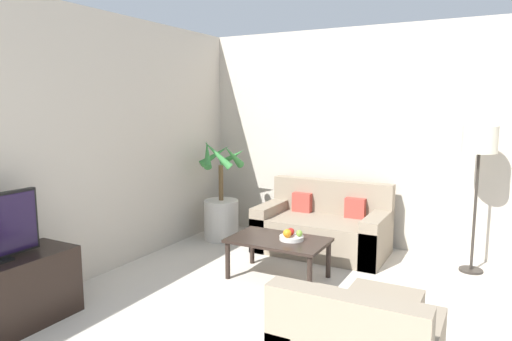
{
  "coord_description": "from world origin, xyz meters",
  "views": [
    {
      "loc": [
        0.46,
        0.21,
        1.77
      ],
      "look_at": [
        -2.04,
        4.85,
        1.0
      ],
      "focal_mm": 32.0,
      "sensor_mm": 36.0,
      "label": 1
    }
  ],
  "objects_px": {
    "fruit_bowl": "(292,238)",
    "potted_palm": "(221,208)",
    "coffee_table": "(278,244)",
    "orange_fruit": "(287,233)",
    "floor_lamp": "(479,147)",
    "apple_green": "(299,233)",
    "ottoman": "(382,318)",
    "sofa_loveseat": "(323,229)",
    "apple_red": "(291,232)"
  },
  "relations": [
    {
      "from": "apple_green",
      "to": "sofa_loveseat",
      "type": "bearing_deg",
      "value": 96.16
    },
    {
      "from": "coffee_table",
      "to": "ottoman",
      "type": "height_order",
      "value": "coffee_table"
    },
    {
      "from": "apple_green",
      "to": "ottoman",
      "type": "height_order",
      "value": "apple_green"
    },
    {
      "from": "ottoman",
      "to": "fruit_bowl",
      "type": "bearing_deg",
      "value": 143.6
    },
    {
      "from": "floor_lamp",
      "to": "fruit_bowl",
      "type": "xyz_separation_m",
      "value": [
        -1.6,
        -1.11,
        -0.89
      ]
    },
    {
      "from": "fruit_bowl",
      "to": "sofa_loveseat",
      "type": "bearing_deg",
      "value": 91.73
    },
    {
      "from": "fruit_bowl",
      "to": "apple_red",
      "type": "distance_m",
      "value": 0.06
    },
    {
      "from": "sofa_loveseat",
      "to": "apple_green",
      "type": "height_order",
      "value": "sofa_loveseat"
    },
    {
      "from": "floor_lamp",
      "to": "apple_green",
      "type": "height_order",
      "value": "floor_lamp"
    },
    {
      "from": "orange_fruit",
      "to": "apple_red",
      "type": "bearing_deg",
      "value": 90.23
    },
    {
      "from": "coffee_table",
      "to": "apple_red",
      "type": "distance_m",
      "value": 0.18
    },
    {
      "from": "coffee_table",
      "to": "orange_fruit",
      "type": "xyz_separation_m",
      "value": [
        0.12,
        -0.04,
        0.14
      ]
    },
    {
      "from": "apple_green",
      "to": "ottoman",
      "type": "xyz_separation_m",
      "value": [
        1.02,
        -0.83,
        -0.3
      ]
    },
    {
      "from": "ottoman",
      "to": "apple_red",
      "type": "bearing_deg",
      "value": 143.46
    },
    {
      "from": "potted_palm",
      "to": "apple_green",
      "type": "height_order",
      "value": "potted_palm"
    },
    {
      "from": "sofa_loveseat",
      "to": "floor_lamp",
      "type": "height_order",
      "value": "floor_lamp"
    },
    {
      "from": "floor_lamp",
      "to": "apple_red",
      "type": "xyz_separation_m",
      "value": [
        -1.62,
        -1.1,
        -0.84
      ]
    },
    {
      "from": "sofa_loveseat",
      "to": "fruit_bowl",
      "type": "height_order",
      "value": "sofa_loveseat"
    },
    {
      "from": "coffee_table",
      "to": "potted_palm",
      "type": "bearing_deg",
      "value": 144.8
    },
    {
      "from": "coffee_table",
      "to": "fruit_bowl",
      "type": "height_order",
      "value": "fruit_bowl"
    },
    {
      "from": "sofa_loveseat",
      "to": "orange_fruit",
      "type": "bearing_deg",
      "value": -89.21
    },
    {
      "from": "apple_red",
      "to": "apple_green",
      "type": "distance_m",
      "value": 0.09
    },
    {
      "from": "coffee_table",
      "to": "ottoman",
      "type": "distance_m",
      "value": 1.47
    },
    {
      "from": "potted_palm",
      "to": "apple_green",
      "type": "xyz_separation_m",
      "value": [
        1.46,
        -0.83,
        0.07
      ]
    },
    {
      "from": "potted_palm",
      "to": "apple_red",
      "type": "relative_size",
      "value": 17.71
    },
    {
      "from": "coffee_table",
      "to": "apple_red",
      "type": "relative_size",
      "value": 13.01
    },
    {
      "from": "sofa_loveseat",
      "to": "ottoman",
      "type": "distance_m",
      "value": 2.14
    },
    {
      "from": "potted_palm",
      "to": "ottoman",
      "type": "distance_m",
      "value": 2.99
    },
    {
      "from": "fruit_bowl",
      "to": "orange_fruit",
      "type": "relative_size",
      "value": 2.88
    },
    {
      "from": "floor_lamp",
      "to": "ottoman",
      "type": "distance_m",
      "value": 2.29
    },
    {
      "from": "fruit_bowl",
      "to": "potted_palm",
      "type": "bearing_deg",
      "value": 148.42
    },
    {
      "from": "floor_lamp",
      "to": "potted_palm",
      "type": "bearing_deg",
      "value": -174.97
    },
    {
      "from": "floor_lamp",
      "to": "orange_fruit",
      "type": "distance_m",
      "value": 2.17
    },
    {
      "from": "apple_red",
      "to": "apple_green",
      "type": "height_order",
      "value": "apple_red"
    },
    {
      "from": "coffee_table",
      "to": "ottoman",
      "type": "relative_size",
      "value": 1.86
    },
    {
      "from": "sofa_loveseat",
      "to": "apple_red",
      "type": "relative_size",
      "value": 20.16
    },
    {
      "from": "apple_red",
      "to": "orange_fruit",
      "type": "bearing_deg",
      "value": -89.77
    },
    {
      "from": "floor_lamp",
      "to": "orange_fruit",
      "type": "height_order",
      "value": "floor_lamp"
    },
    {
      "from": "potted_palm",
      "to": "sofa_loveseat",
      "type": "xyz_separation_m",
      "value": [
        1.35,
        0.15,
        -0.14
      ]
    },
    {
      "from": "potted_palm",
      "to": "fruit_bowl",
      "type": "distance_m",
      "value": 1.62
    },
    {
      "from": "floor_lamp",
      "to": "apple_green",
      "type": "distance_m",
      "value": 2.06
    },
    {
      "from": "apple_green",
      "to": "fruit_bowl",
      "type": "bearing_deg",
      "value": -165.9
    },
    {
      "from": "potted_palm",
      "to": "coffee_table",
      "type": "xyz_separation_m",
      "value": [
        1.25,
        -0.88,
        -0.06
      ]
    },
    {
      "from": "potted_palm",
      "to": "apple_green",
      "type": "bearing_deg",
      "value": -29.67
    },
    {
      "from": "sofa_loveseat",
      "to": "orange_fruit",
      "type": "height_order",
      "value": "sofa_loveseat"
    },
    {
      "from": "apple_red",
      "to": "fruit_bowl",
      "type": "bearing_deg",
      "value": -44.84
    },
    {
      "from": "fruit_bowl",
      "to": "floor_lamp",
      "type": "bearing_deg",
      "value": 34.75
    },
    {
      "from": "potted_palm",
      "to": "coffee_table",
      "type": "bearing_deg",
      "value": -35.2
    },
    {
      "from": "potted_palm",
      "to": "apple_red",
      "type": "height_order",
      "value": "potted_palm"
    },
    {
      "from": "potted_palm",
      "to": "coffee_table",
      "type": "height_order",
      "value": "potted_palm"
    }
  ]
}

